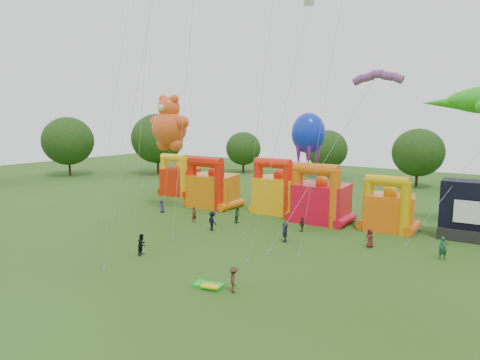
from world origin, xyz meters
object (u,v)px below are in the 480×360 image
Objects in this scene: octopus_kite at (309,160)px; spectator_0 at (162,206)px; gecko_kite at (469,163)px; spectator_4 at (302,224)px; bouncy_castle_2 at (278,192)px; bouncy_castle_0 at (179,179)px; teddy_bear_kite at (169,127)px.

octopus_kite is 7.94× the size of spectator_0.
spectator_4 is (-13.64, -7.02, -6.39)m from gecko_kite.
bouncy_castle_0 is at bearing 173.12° from bouncy_castle_2.
gecko_kite reaches higher than spectator_4.
gecko_kite is at bearing 12.55° from teddy_bear_kite.
gecko_kite is at bearing 3.09° from bouncy_castle_2.
spectator_4 is at bearing -12.11° from spectator_0.
spectator_0 is (0.16, -1.73, -9.44)m from teddy_bear_kite.
bouncy_castle_0 is 38.14m from gecko_kite.
bouncy_castle_2 is at bearing -6.88° from bouncy_castle_0.
gecko_kite is (37.82, -1.08, 4.81)m from bouncy_castle_0.
bouncy_castle_0 is 22.08m from octopus_kite.
octopus_kite is 7.80× the size of spectator_4.
teddy_bear_kite is at bearing -71.20° from spectator_4.
bouncy_castle_2 is 0.56× the size of octopus_kite.
bouncy_castle_0 is at bearing 178.36° from gecko_kite.
teddy_bear_kite is 32.64m from gecko_kite.
gecko_kite is 1.25× the size of octopus_kite.
spectator_4 is (2.58, -6.56, -5.85)m from octopus_kite.
bouncy_castle_2 is at bearing 26.89° from teddy_bear_kite.
gecko_kite is 9.93× the size of spectator_0.
spectator_0 is at bearing -84.74° from teddy_bear_kite.
bouncy_castle_2 reaches higher than spectator_0.
bouncy_castle_0 is 12.85m from teddy_bear_kite.
gecko_kite is (31.72, 7.06, -3.04)m from teddy_bear_kite.
spectator_0 is at bearing -57.66° from bouncy_castle_0.
teddy_bear_kite is 0.94× the size of gecko_kite.
gecko_kite is at bearing -2.21° from spectator_0.
octopus_kite is at bearing 10.74° from spectator_0.
spectator_4 is at bearing -43.39° from bouncy_castle_2.
teddy_bear_kite reaches higher than spectator_4.
spectator_4 is (24.18, -8.10, -1.58)m from bouncy_castle_0.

